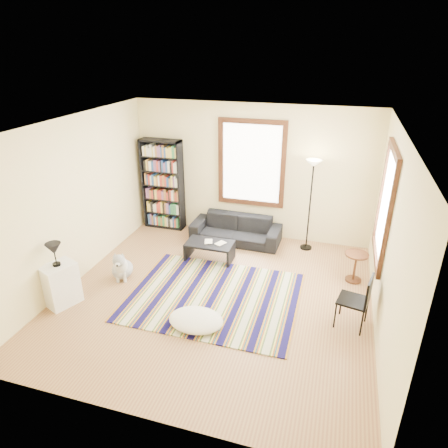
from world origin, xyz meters
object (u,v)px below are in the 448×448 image
(floor_cushion, at_px, (196,320))
(folding_chair, at_px, (353,301))
(sofa, at_px, (236,229))
(dog, at_px, (122,264))
(floor_lamp, at_px, (310,206))
(side_table, at_px, (355,267))
(bookshelf, at_px, (163,185))
(white_cabinet, at_px, (61,284))
(coffee_table, at_px, (210,251))

(floor_cushion, bearing_deg, folding_chair, 17.33)
(sofa, bearing_deg, dog, -127.35)
(floor_lamp, bearing_deg, sofa, -176.10)
(side_table, height_order, folding_chair, folding_chair)
(bookshelf, relative_size, side_table, 3.70)
(floor_lamp, relative_size, folding_chair, 2.16)
(floor_cushion, distance_m, white_cabinet, 2.27)
(folding_chair, relative_size, white_cabinet, 1.23)
(floor_cushion, height_order, dog, dog)
(coffee_table, distance_m, side_table, 2.68)
(sofa, height_order, bookshelf, bookshelf)
(floor_lamp, height_order, folding_chair, floor_lamp)
(side_table, xyz_separation_m, white_cabinet, (-4.50, -2.03, 0.08))
(bookshelf, relative_size, coffee_table, 2.22)
(folding_chair, distance_m, white_cabinet, 4.51)
(floor_cushion, bearing_deg, white_cabinet, -178.26)
(bookshelf, height_order, dog, bookshelf)
(floor_lamp, bearing_deg, floor_cushion, -113.80)
(folding_chair, bearing_deg, bookshelf, 161.10)
(coffee_table, relative_size, floor_lamp, 0.48)
(bookshelf, bearing_deg, sofa, -8.80)
(bookshelf, xyz_separation_m, white_cabinet, (-0.36, -3.20, -0.65))
(bookshelf, bearing_deg, white_cabinet, -96.32)
(floor_cushion, xyz_separation_m, dog, (-1.73, 0.90, 0.17))
(floor_cushion, distance_m, floor_lamp, 3.34)
(white_cabinet, bearing_deg, sofa, 77.41)
(sofa, relative_size, coffee_table, 2.07)
(white_cabinet, distance_m, dog, 1.10)
(dog, bearing_deg, side_table, -3.90)
(bookshelf, relative_size, floor_cushion, 2.41)
(coffee_table, relative_size, side_table, 1.67)
(coffee_table, distance_m, floor_cushion, 2.02)
(coffee_table, xyz_separation_m, side_table, (2.68, 0.00, 0.09))
(coffee_table, bearing_deg, side_table, 0.01)
(sofa, xyz_separation_m, coffee_table, (-0.28, -0.90, -0.09))
(sofa, distance_m, floor_lamp, 1.61)
(coffee_table, relative_size, floor_cushion, 1.09)
(folding_chair, bearing_deg, floor_cushion, -150.66)
(dog, bearing_deg, folding_chair, -22.10)
(floor_lamp, relative_size, side_table, 3.44)
(coffee_table, bearing_deg, dog, -140.27)
(side_table, bearing_deg, dog, -164.92)
(bookshelf, relative_size, white_cabinet, 2.86)
(floor_cushion, xyz_separation_m, white_cabinet, (-2.26, -0.07, 0.25))
(floor_lamp, bearing_deg, dog, -145.71)
(floor_cushion, distance_m, dog, 1.95)
(floor_cushion, relative_size, side_table, 1.54)
(floor_lamp, relative_size, dog, 3.38)
(sofa, relative_size, floor_lamp, 1.00)
(bookshelf, relative_size, floor_lamp, 1.08)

